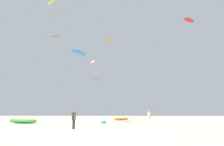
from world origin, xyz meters
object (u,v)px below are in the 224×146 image
Objects in this scene: person_foreground at (74,118)px; kite_aloft_0 at (56,36)px; kite_aloft_4 at (189,20)px; kite_aloft_5 at (93,62)px; kite_grounded_near at (121,119)px; gear_bag at (104,122)px; kite_aloft_2 at (79,53)px; kite_aloft_1 at (95,79)px; kite_aloft_3 at (51,2)px; person_midground at (149,115)px; kite_aloft_6 at (110,40)px; cooler_box at (116,123)px; kite_grounded_mid at (23,121)px.

kite_aloft_0 reaches higher than person_foreground.
kite_aloft_4 is at bearing 10.29° from person_foreground.
kite_grounded_near is at bearing -62.77° from kite_aloft_5.
kite_aloft_2 reaches higher than gear_bag.
kite_aloft_1 is (10.04, 3.27, -10.89)m from kite_aloft_0.
kite_aloft_1 is at bearing 53.23° from kite_aloft_3.
kite_aloft_6 reaches higher than person_midground.
kite_aloft_2 is (0.18, -22.59, 0.90)m from kite_aloft_1.
cooler_box is 0.27× the size of kite_aloft_0.
kite_grounded_near is 21.49m from kite_aloft_5.
kite_aloft_1 is at bearing 18.02° from kite_aloft_0.
kite_grounded_near is 1.88× the size of kite_aloft_6.
kite_grounded_mid is at bearing -80.04° from kite_aloft_3.
person_foreground reaches higher than cooler_box.
person_midground is 34.07m from kite_aloft_3.
kite_aloft_6 is (-2.35, 27.29, 20.60)m from cooler_box.
kite_grounded_mid is 8.47× the size of cooler_box.
kite_aloft_0 is at bearing 143.25° from kite_grounded_near.
kite_aloft_2 is 1.19× the size of kite_aloft_5.
kite_aloft_3 reaches higher than person_midground.
kite_aloft_3 is 0.85× the size of kite_aloft_4.
gear_bag is 34.31m from kite_aloft_0.
kite_aloft_0 is 11.65m from kite_aloft_5.
kite_aloft_3 is at bearing 58.65° from person_midground.
kite_aloft_2 is (-2.46, 12.94, 9.84)m from person_foreground.
person_midground is 28.37m from kite_aloft_1.
kite_aloft_5 is at bearing 150.97° from kite_aloft_4.
kite_aloft_1 is at bearing 25.65° from person_midground.
person_midground is 0.36× the size of kite_grounded_mid.
kite_aloft_4 reaches higher than person_midground.
cooler_box is (-0.64, -11.43, -0.06)m from kite_grounded_near.
kite_grounded_near is 26.13m from kite_aloft_6.
cooler_box and gear_bag have the same top height.
kite_aloft_1 is at bearing 102.93° from cooler_box.
kite_aloft_3 is (1.25, -8.50, 4.90)m from kite_aloft_0.
cooler_box is 0.17× the size of kite_aloft_5.
person_foreground is 0.52× the size of kite_aloft_5.
person_foreground is 9.34m from gear_bag.
kite_aloft_1 reaches higher than cooler_box.
kite_grounded_near is 1.18× the size of kite_aloft_4.
gear_bag is at bearing 107.83° from person_midground.
person_midground is 0.45× the size of kite_aloft_2.
kite_aloft_1 is at bearing 73.20° from kite_aloft_5.
person_midground is 35.85m from kite_aloft_0.
kite_aloft_5 is (-21.44, 11.90, -5.70)m from kite_aloft_4.
person_foreground is 36.73m from kite_aloft_1.
person_foreground is at bearing -84.77° from kite_aloft_5.
kite_aloft_2 is at bearing 33.05° from kite_grounded_mid.
kite_aloft_2 is 24.90m from kite_aloft_6.
cooler_box is at bearing -38.02° from kite_aloft_2.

